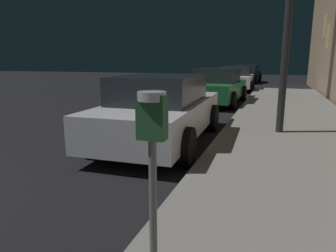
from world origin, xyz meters
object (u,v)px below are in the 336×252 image
at_px(car_green, 217,86).
at_px(car_white, 236,78).
at_px(car_silver, 161,110).
at_px(car_black, 247,74).
at_px(parking_meter, 152,142).

height_order(car_green, car_white, same).
height_order(car_silver, car_black, same).
bearing_deg(car_green, car_white, 90.00).
bearing_deg(car_green, parking_meter, -81.80).
relative_size(car_silver, car_black, 0.99).
bearing_deg(car_silver, parking_meter, -69.96).
distance_m(car_white, car_black, 6.87).
distance_m(parking_meter, car_black, 23.51).
bearing_deg(parking_meter, car_white, 95.19).
distance_m(parking_meter, car_green, 10.57).
distance_m(car_green, car_white, 6.13).
relative_size(car_green, car_black, 0.97).
height_order(car_silver, car_green, same).
height_order(car_green, car_black, same).
bearing_deg(car_white, car_black, 90.00).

